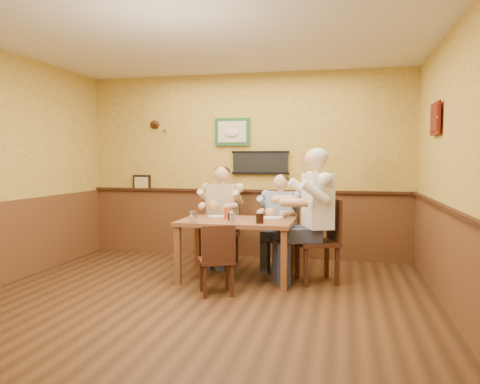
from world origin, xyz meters
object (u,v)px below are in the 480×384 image
(diner_blue_polo, at_px, (281,226))
(dining_table, at_px, (237,227))
(pepper_shaker, at_px, (229,217))
(chair_back_left, at_px, (223,233))
(hot_sauce_bottle, at_px, (226,212))
(chair_right_end, at_px, (317,241))
(water_glass_left, at_px, (193,217))
(chair_back_right, at_px, (281,238))
(diner_white_elder, at_px, (317,223))
(diner_tan_shirt, at_px, (222,220))
(salt_shaker, at_px, (231,215))
(water_glass_mid, at_px, (233,219))
(cola_tumbler, at_px, (260,218))
(chair_near_side, at_px, (216,259))

(diner_blue_polo, bearing_deg, dining_table, -107.63)
(diner_blue_polo, relative_size, pepper_shaker, 13.24)
(dining_table, distance_m, pepper_shaker, 0.18)
(chair_back_left, bearing_deg, hot_sauce_bottle, -69.90)
(chair_right_end, xyz_separation_m, water_glass_left, (-1.44, -0.40, 0.30))
(chair_back_right, bearing_deg, chair_right_end, -37.94)
(water_glass_left, xyz_separation_m, pepper_shaker, (0.39, 0.23, -0.02))
(chair_back_right, distance_m, hot_sauce_bottle, 1.03)
(diner_white_elder, bearing_deg, diner_tan_shirt, -138.04)
(water_glass_left, relative_size, hot_sauce_bottle, 0.81)
(diner_white_elder, distance_m, salt_shaker, 1.08)
(water_glass_mid, bearing_deg, chair_back_left, 110.60)
(cola_tumbler, bearing_deg, chair_back_left, 124.77)
(cola_tumbler, bearing_deg, diner_blue_polo, 83.17)
(diner_blue_polo, xyz_separation_m, salt_shaker, (-0.55, -0.65, 0.21))
(water_glass_left, bearing_deg, diner_blue_polo, 49.35)
(pepper_shaker, bearing_deg, diner_white_elder, 8.92)
(dining_table, bearing_deg, cola_tumbler, -38.69)
(chair_near_side, relative_size, water_glass_mid, 7.39)
(chair_near_side, distance_m, diner_white_elder, 1.35)
(chair_back_left, relative_size, diner_white_elder, 0.60)
(dining_table, xyz_separation_m, hot_sauce_bottle, (-0.15, 0.03, 0.17))
(chair_back_right, bearing_deg, diner_blue_polo, 0.00)
(diner_blue_polo, height_order, water_glass_mid, diner_blue_polo)
(diner_tan_shirt, bearing_deg, chair_right_end, -25.07)
(diner_tan_shirt, xyz_separation_m, water_glass_mid, (0.41, -1.09, 0.17))
(chair_near_side, xyz_separation_m, diner_white_elder, (1.06, 0.75, 0.34))
(dining_table, relative_size, salt_shaker, 15.57)
(chair_near_side, bearing_deg, chair_right_end, -169.61)
(chair_right_end, bearing_deg, chair_near_side, -75.27)
(water_glass_mid, xyz_separation_m, cola_tumbler, (0.32, 0.04, 0.01))
(dining_table, distance_m, diner_tan_shirt, 0.87)
(diner_white_elder, distance_m, water_glass_mid, 1.04)
(chair_near_side, bearing_deg, water_glass_left, -68.13)
(dining_table, xyz_separation_m, diner_tan_shirt, (-0.39, 0.78, -0.03))
(chair_back_right, distance_m, chair_right_end, 0.86)
(diner_tan_shirt, distance_m, water_glass_left, 1.13)
(chair_right_end, relative_size, chair_near_side, 1.29)
(hot_sauce_bottle, relative_size, pepper_shaker, 1.88)
(diner_blue_polo, height_order, salt_shaker, diner_blue_polo)
(chair_back_left, height_order, pepper_shaker, chair_back_left)
(diner_tan_shirt, bearing_deg, chair_back_right, -0.26)
(dining_table, bearing_deg, chair_near_side, -96.52)
(water_glass_mid, xyz_separation_m, hot_sauce_bottle, (-0.17, 0.34, 0.03))
(water_glass_mid, height_order, cola_tumbler, cola_tumbler)
(water_glass_left, bearing_deg, hot_sauce_bottle, 49.70)
(hot_sauce_bottle, relative_size, salt_shaker, 1.84)
(chair_back_left, distance_m, pepper_shaker, 1.00)
(water_glass_mid, bearing_deg, diner_white_elder, 21.28)
(dining_table, xyz_separation_m, diner_white_elder, (0.98, 0.07, 0.08))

